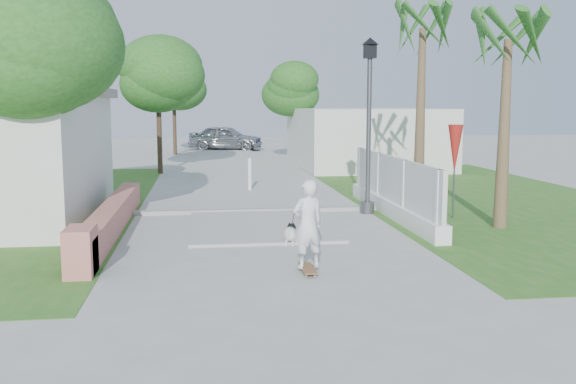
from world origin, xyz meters
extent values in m
plane|color=#B7B7B2|center=(0.00, 0.00, 0.00)|extent=(90.00, 90.00, 0.00)
cube|color=#B7B7B2|center=(0.00, 20.00, 0.03)|extent=(3.20, 36.00, 0.06)
cube|color=#999993|center=(0.00, 6.00, 0.05)|extent=(6.50, 0.25, 0.10)
cube|color=#2E6720|center=(7.00, 8.00, 0.01)|extent=(8.00, 20.00, 0.01)
cube|color=#D0756A|center=(-3.30, 4.00, 0.30)|extent=(0.45, 8.00, 0.60)
cube|color=#D0756A|center=(-3.30, 0.20, 0.40)|extent=(0.45, 0.80, 0.80)
cube|color=white|center=(3.40, 5.00, 0.20)|extent=(0.35, 7.00, 0.40)
cube|color=white|center=(3.40, 5.00, 0.95)|extent=(0.10, 7.00, 1.10)
cube|color=white|center=(3.40, 1.80, 0.75)|extent=(0.14, 0.14, 1.50)
cube|color=white|center=(3.40, 4.00, 0.75)|extent=(0.14, 0.14, 1.50)
cube|color=white|center=(3.40, 6.20, 0.75)|extent=(0.14, 0.14, 1.50)
cube|color=white|center=(3.40, 8.20, 0.75)|extent=(0.14, 0.14, 1.50)
cube|color=silver|center=(6.00, 18.00, 1.30)|extent=(6.00, 8.00, 2.60)
cylinder|color=#59595E|center=(2.90, 5.50, 0.15)|extent=(0.36, 0.36, 0.30)
cylinder|color=#59595E|center=(2.90, 5.50, 2.00)|extent=(0.12, 0.12, 4.00)
cube|color=black|center=(2.90, 5.50, 4.10)|extent=(0.28, 0.28, 0.35)
cone|color=black|center=(2.90, 5.50, 4.35)|extent=(0.44, 0.44, 0.18)
cylinder|color=white|center=(0.20, 10.00, 0.50)|extent=(0.12, 0.12, 1.00)
sphere|color=white|center=(0.20, 10.00, 1.02)|extent=(0.14, 0.14, 0.14)
cylinder|color=#59595E|center=(4.80, 4.50, 1.00)|extent=(0.04, 0.04, 2.00)
cone|color=red|center=(4.80, 4.50, 1.70)|extent=(0.36, 0.36, 1.20)
cylinder|color=#4C3826|center=(-4.50, 3.00, 1.92)|extent=(0.20, 0.20, 3.85)
ellipsoid|color=#245418|center=(-4.50, 3.00, 3.58)|extent=(3.60, 3.60, 2.70)
ellipsoid|color=#245418|center=(-4.30, 2.80, 3.92)|extent=(3.06, 3.06, 2.30)
ellipsoid|color=#245418|center=(-4.70, 3.20, 4.28)|extent=(2.70, 2.70, 2.02)
cylinder|color=#4C3826|center=(-5.50, 8.50, 1.75)|extent=(0.20, 0.20, 3.50)
ellipsoid|color=#245418|center=(-5.50, 8.50, 3.25)|extent=(3.20, 3.20, 2.40)
ellipsoid|color=#245418|center=(-5.30, 8.30, 3.60)|extent=(2.72, 2.72, 2.05)
ellipsoid|color=#245418|center=(-5.70, 8.70, 3.95)|extent=(2.40, 2.40, 1.79)
cylinder|color=#4C3826|center=(-3.00, 16.00, 1.92)|extent=(0.20, 0.20, 3.85)
ellipsoid|color=#245418|center=(-3.00, 16.00, 3.58)|extent=(3.40, 3.40, 2.55)
ellipsoid|color=#245418|center=(-2.80, 15.80, 3.92)|extent=(2.89, 2.89, 2.18)
ellipsoid|color=#245418|center=(-3.20, 16.20, 4.28)|extent=(2.55, 2.55, 1.90)
cylinder|color=#4C3826|center=(3.20, 20.00, 1.75)|extent=(0.20, 0.20, 3.50)
ellipsoid|color=#245418|center=(3.20, 20.00, 3.25)|extent=(3.00, 3.00, 2.25)
ellipsoid|color=#245418|center=(3.40, 19.80, 3.60)|extent=(2.55, 2.55, 1.92)
ellipsoid|color=#245418|center=(3.00, 20.20, 3.95)|extent=(2.25, 2.25, 1.68)
cylinder|color=#4C3826|center=(-2.80, 26.00, 1.92)|extent=(0.20, 0.20, 3.85)
ellipsoid|color=#245418|center=(-2.80, 26.00, 3.58)|extent=(3.20, 3.20, 2.40)
ellipsoid|color=#245418|center=(-2.60, 25.80, 3.92)|extent=(2.72, 2.72, 2.05)
ellipsoid|color=#245418|center=(-3.00, 26.20, 4.28)|extent=(2.40, 2.40, 1.79)
cone|color=brown|center=(4.60, 6.50, 2.40)|extent=(0.32, 0.32, 4.80)
cone|color=brown|center=(5.40, 3.20, 2.10)|extent=(0.32, 0.32, 4.20)
cube|color=brown|center=(0.41, -0.14, 0.08)|extent=(0.42, 0.80, 0.02)
imported|color=white|center=(0.41, -0.14, 0.83)|extent=(0.61, 0.49, 1.47)
cylinder|color=gray|center=(0.34, -0.42, 0.03)|extent=(0.02, 0.05, 0.05)
cylinder|color=gray|center=(0.48, -0.42, 0.03)|extent=(0.02, 0.05, 0.05)
cylinder|color=gray|center=(0.34, 0.13, 0.03)|extent=(0.02, 0.05, 0.05)
cylinder|color=gray|center=(0.48, 0.13, 0.03)|extent=(0.02, 0.05, 0.05)
ellipsoid|color=silver|center=(0.42, 2.06, 0.22)|extent=(0.37, 0.50, 0.29)
sphere|color=black|center=(0.47, 2.27, 0.30)|extent=(0.18, 0.18, 0.18)
sphere|color=silver|center=(0.49, 2.35, 0.28)|extent=(0.09, 0.09, 0.09)
cone|color=black|center=(0.43, 2.28, 0.39)|extent=(0.05, 0.05, 0.06)
cone|color=black|center=(0.51, 2.26, 0.39)|extent=(0.05, 0.05, 0.06)
cylinder|color=silver|center=(0.38, 2.18, 0.06)|extent=(0.04, 0.04, 0.13)
cylinder|color=silver|center=(0.51, 2.15, 0.06)|extent=(0.04, 0.04, 0.13)
cylinder|color=silver|center=(0.33, 1.97, 0.06)|extent=(0.04, 0.04, 0.13)
cylinder|color=silver|center=(0.45, 1.94, 0.06)|extent=(0.04, 0.04, 0.13)
cylinder|color=silver|center=(0.36, 1.85, 0.29)|extent=(0.05, 0.11, 0.11)
imported|color=#A0A3A8|center=(0.15, 29.06, 0.76)|extent=(4.77, 2.90, 1.52)
camera|label=1|loc=(-1.30, -10.39, 2.78)|focal=40.00mm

